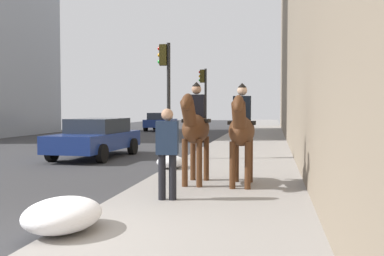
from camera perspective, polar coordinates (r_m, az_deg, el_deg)
The scene contains 10 objects.
sidewalk_slab at distance 5.73m, azimuth -1.77°, elevation -15.42°, with size 120.00×3.72×0.12m, color gray.
mounted_horse_near at distance 9.90m, azimuth 0.43°, elevation 0.12°, with size 2.15×0.61×2.30m.
mounted_horse_far at distance 9.71m, azimuth 6.40°, elevation -0.15°, with size 2.15×0.60×2.26m.
pedestrian_greeting at distance 8.21m, azimuth -3.20°, elevation -2.53°, with size 0.30×0.43×1.70m.
car_near_lane at distance 35.62m, azimuth -4.06°, elevation 0.87°, with size 4.18×2.03×1.44m.
car_mid_lane at distance 16.63m, azimuth -12.27°, elevation -1.16°, with size 4.65×2.23×1.44m.
traffic_light_near_curb at distance 14.92m, azimuth -3.35°, elevation 5.84°, with size 0.20×0.44×4.00m.
traffic_light_far_curb at distance 24.00m, azimuth 1.55°, elevation 4.54°, with size 0.20×0.44×3.95m.
snow_pile_near at distance 6.50m, azimuth -16.32°, elevation -10.67°, with size 1.34×1.03×0.46m, color white.
snow_pile_far at distance 12.65m, azimuth -2.78°, elevation -4.37°, with size 1.02×0.78×0.35m, color white.
Camera 1 is at (-5.32, -3.01, 1.83)m, focal length 41.41 mm.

